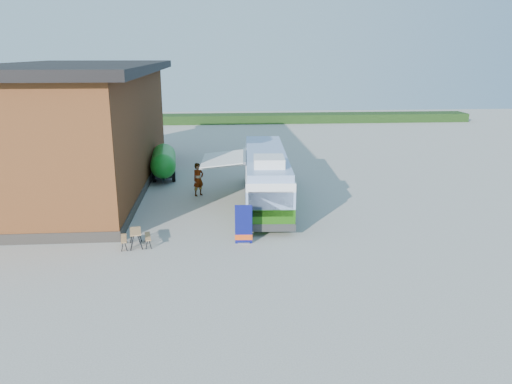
{
  "coord_description": "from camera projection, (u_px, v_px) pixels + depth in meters",
  "views": [
    {
      "loc": [
        -2.04,
        -21.21,
        8.2
      ],
      "look_at": [
        -0.2,
        2.76,
        1.4
      ],
      "focal_mm": 35.0,
      "sensor_mm": 36.0,
      "label": 1
    }
  ],
  "objects": [
    {
      "name": "banner",
      "position": [
        244.0,
        228.0,
        21.87
      ],
      "size": [
        0.77,
        0.21,
        1.78
      ],
      "rotation": [
        0.0,
        0.0,
        -0.05
      ],
      "color": "#0B1058",
      "rests_on": "ground"
    },
    {
      "name": "slurry_tanker",
      "position": [
        164.0,
        161.0,
        33.2
      ],
      "size": [
        1.9,
        5.41,
        2.0
      ],
      "rotation": [
        0.0,
        0.0,
        0.08
      ],
      "color": "#1A9226",
      "rests_on": "ground"
    },
    {
      "name": "bus",
      "position": [
        266.0,
        175.0,
        27.51
      ],
      "size": [
        2.9,
        10.98,
        3.34
      ],
      "rotation": [
        0.0,
        0.0,
        -0.05
      ],
      "color": "#2A6310",
      "rests_on": "ground"
    },
    {
      "name": "picnic_table",
      "position": [
        136.0,
        235.0,
        21.61
      ],
      "size": [
        1.42,
        1.31,
        0.71
      ],
      "rotation": [
        0.0,
        0.0,
        0.17
      ],
      "color": "tan",
      "rests_on": "ground"
    },
    {
      "name": "barn",
      "position": [
        80.0,
        129.0,
        30.58
      ],
      "size": [
        9.6,
        21.2,
        7.5
      ],
      "color": "brown",
      "rests_on": "ground"
    },
    {
      "name": "awning",
      "position": [
        227.0,
        160.0,
        27.47
      ],
      "size": [
        2.65,
        4.03,
        0.5
      ],
      "rotation": [
        0.0,
        0.0,
        -0.05
      ],
      "color": "white",
      "rests_on": "ground"
    },
    {
      "name": "person_b",
      "position": [
        279.0,
        163.0,
        33.69
      ],
      "size": [
        1.02,
        1.1,
        1.82
      ],
      "primitive_type": "imported",
      "rotation": [
        0.0,
        0.0,
        -2.06
      ],
      "color": "#999999",
      "rests_on": "ground"
    },
    {
      "name": "hedge",
      "position": [
        302.0,
        118.0,
        59.64
      ],
      "size": [
        40.0,
        3.0,
        1.0
      ],
      "primitive_type": "cube",
      "color": "#264419",
      "rests_on": "ground"
    },
    {
      "name": "person_a",
      "position": [
        198.0,
        179.0,
        29.14
      ],
      "size": [
        0.85,
        0.81,
        1.95
      ],
      "primitive_type": "imported",
      "rotation": [
        0.0,
        0.0,
        0.68
      ],
      "color": "#999999",
      "rests_on": "ground"
    },
    {
      "name": "ground",
      "position": [
        265.0,
        238.0,
        22.73
      ],
      "size": [
        100.0,
        100.0,
        0.0
      ],
      "primitive_type": "plane",
      "color": "#BCB7AD",
      "rests_on": "ground"
    }
  ]
}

